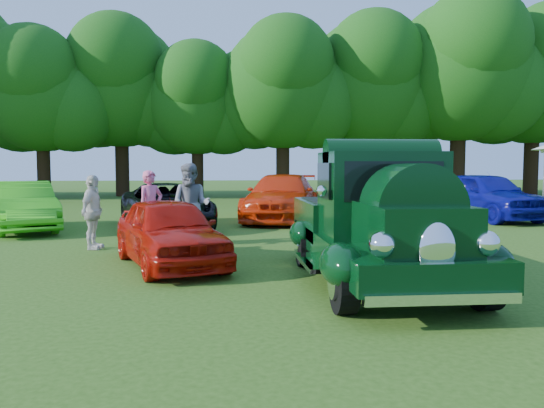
{
  "coord_description": "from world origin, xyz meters",
  "views": [
    {
      "loc": [
        -2.11,
        -8.49,
        1.87
      ],
      "look_at": [
        -1.09,
        2.09,
        1.1
      ],
      "focal_mm": 35.0,
      "sensor_mm": 36.0,
      "label": 1
    }
  ],
  "objects": [
    {
      "name": "back_car_black",
      "position": [
        -3.77,
        7.65,
        0.67
      ],
      "size": [
        3.51,
        5.27,
        1.34
      ],
      "primitive_type": "imported",
      "rotation": [
        0.0,
        0.0,
        0.29
      ],
      "color": "black",
      "rests_on": "ground"
    },
    {
      "name": "back_car_orange",
      "position": [
        -0.04,
        9.52,
        0.78
      ],
      "size": [
        3.5,
        5.79,
        1.57
      ],
      "primitive_type": "imported",
      "rotation": [
        0.0,
        0.0,
        -0.26
      ],
      "color": "red",
      "rests_on": "ground"
    },
    {
      "name": "ground",
      "position": [
        0.0,
        0.0,
        0.0
      ],
      "size": [
        120.0,
        120.0,
        0.0
      ],
      "primitive_type": "plane",
      "color": "#294C11",
      "rests_on": "ground"
    },
    {
      "name": "spectator_grey",
      "position": [
        -2.81,
        3.96,
        0.96
      ],
      "size": [
        1.1,
        0.96,
        1.93
      ],
      "primitive_type": "imported",
      "rotation": [
        0.0,
        0.0,
        -0.28
      ],
      "color": "gray",
      "rests_on": "ground"
    },
    {
      "name": "tree_line",
      "position": [
        0.55,
        23.67,
        6.88
      ],
      "size": [
        63.18,
        10.34,
        12.12
      ],
      "color": "#311C10",
      "rests_on": "ground"
    },
    {
      "name": "red_convertible",
      "position": [
        -3.08,
        1.48,
        0.64
      ],
      "size": [
        2.72,
        4.07,
        1.29
      ],
      "primitive_type": "imported",
      "rotation": [
        0.0,
        0.0,
        0.35
      ],
      "color": "#AC1107",
      "rests_on": "ground"
    },
    {
      "name": "spectator_pink",
      "position": [
        -3.78,
        4.27,
        0.88
      ],
      "size": [
        0.76,
        0.74,
        1.76
      ],
      "primitive_type": "imported",
      "rotation": [
        0.0,
        0.0,
        0.72
      ],
      "color": "#DF5B85",
      "rests_on": "ground"
    },
    {
      "name": "spectator_white",
      "position": [
        -4.97,
        3.6,
        0.83
      ],
      "size": [
        0.55,
        1.03,
        1.67
      ],
      "primitive_type": "imported",
      "rotation": [
        0.0,
        0.0,
        1.42
      ],
      "color": "silver",
      "rests_on": "ground"
    },
    {
      "name": "back_car_lime",
      "position": [
        -7.79,
        7.27,
        0.71
      ],
      "size": [
        3.23,
        4.54,
        1.42
      ],
      "primitive_type": "imported",
      "rotation": [
        0.0,
        0.0,
        0.45
      ],
      "color": "green",
      "rests_on": "ground"
    },
    {
      "name": "hero_pickup",
      "position": [
        0.35,
        -0.24,
        0.9
      ],
      "size": [
        2.48,
        5.32,
        2.08
      ],
      "color": "black",
      "rests_on": "ground"
    },
    {
      "name": "back_car_blue",
      "position": [
        7.03,
        9.11,
        0.83
      ],
      "size": [
        2.82,
        5.17,
        1.67
      ],
      "primitive_type": "imported",
      "rotation": [
        0.0,
        0.0,
        0.18
      ],
      "color": "#0B0C81",
      "rests_on": "ground"
    }
  ]
}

